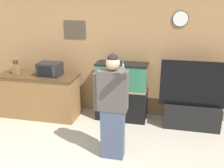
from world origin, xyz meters
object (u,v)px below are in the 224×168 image
object	(u,v)px
microwave	(50,69)
aquarium_on_stand	(122,92)
counter_island	(40,95)
person_standing	(112,106)
knife_block	(16,69)
tv_on_stand	(192,109)

from	to	relation	value
microwave	aquarium_on_stand	size ratio (longest dim) A/B	0.38
counter_island	microwave	bearing A→B (deg)	2.09
aquarium_on_stand	person_standing	world-z (taller)	person_standing
counter_island	microwave	size ratio (longest dim) A/B	3.68
knife_block	person_standing	size ratio (longest dim) A/B	0.17
microwave	tv_on_stand	distance (m)	2.99
counter_island	microwave	distance (m)	0.67
counter_island	aquarium_on_stand	xyz separation A→B (m)	(1.76, 0.24, 0.14)
aquarium_on_stand	counter_island	bearing A→B (deg)	-172.35
microwave	aquarium_on_stand	distance (m)	1.56
counter_island	tv_on_stand	size ratio (longest dim) A/B	1.26
tv_on_stand	aquarium_on_stand	bearing A→B (deg)	176.78
counter_island	microwave	world-z (taller)	microwave
microwave	tv_on_stand	size ratio (longest dim) A/B	0.34
microwave	aquarium_on_stand	xyz separation A→B (m)	(1.48, 0.23, -0.46)
counter_island	tv_on_stand	world-z (taller)	tv_on_stand
microwave	knife_block	size ratio (longest dim) A/B	1.55
aquarium_on_stand	person_standing	xyz separation A→B (m)	(0.10, -1.39, 0.28)
tv_on_stand	person_standing	size ratio (longest dim) A/B	0.79
aquarium_on_stand	tv_on_stand	size ratio (longest dim) A/B	0.90
microwave	counter_island	bearing A→B (deg)	-177.91
microwave	tv_on_stand	world-z (taller)	tv_on_stand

